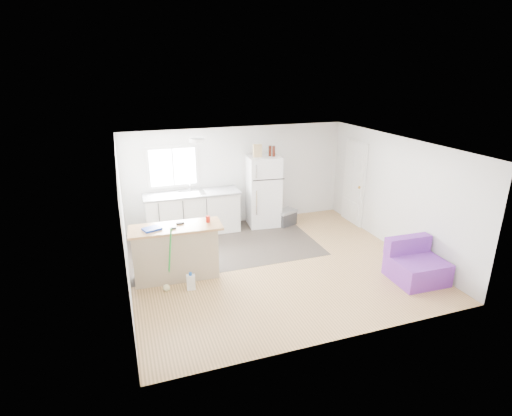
{
  "coord_description": "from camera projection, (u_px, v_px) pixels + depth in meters",
  "views": [
    {
      "loc": [
        -2.68,
        -6.65,
        3.71
      ],
      "look_at": [
        -0.14,
        0.7,
        0.97
      ],
      "focal_mm": 28.0,
      "sensor_mm": 36.0,
      "label": 1
    }
  ],
  "objects": [
    {
      "name": "tool_a",
      "position": [
        180.0,
        223.0,
        7.28
      ],
      "size": [
        0.14,
        0.06,
        0.03
      ],
      "primitive_type": "cube",
      "rotation": [
        0.0,
        0.0,
        0.09
      ],
      "color": "black",
      "rests_on": "peninsula"
    },
    {
      "name": "cleaner_jug",
      "position": [
        191.0,
        282.0,
        7.03
      ],
      "size": [
        0.16,
        0.13,
        0.33
      ],
      "rotation": [
        0.0,
        0.0,
        -0.14
      ],
      "color": "white",
      "rests_on": "floor"
    },
    {
      "name": "mop",
      "position": [
        167.0,
        278.0,
        6.99
      ],
      "size": [
        0.24,
        0.33,
        1.19
      ],
      "rotation": [
        0.0,
        0.0,
        0.31
      ],
      "color": "green",
      "rests_on": "floor"
    },
    {
      "name": "refrigerator",
      "position": [
        263.0,
        191.0,
        9.76
      ],
      "size": [
        0.83,
        0.79,
        1.73
      ],
      "rotation": [
        0.0,
        0.0,
        -0.09
      ],
      "color": "white",
      "rests_on": "floor"
    },
    {
      "name": "window",
      "position": [
        173.0,
        167.0,
        9.21
      ],
      "size": [
        1.18,
        0.06,
        0.98
      ],
      "color": "white",
      "rests_on": "back_wall"
    },
    {
      "name": "peninsula",
      "position": [
        176.0,
        252.0,
        7.33
      ],
      "size": [
        1.68,
        0.71,
        1.02
      ],
      "rotation": [
        0.0,
        0.0,
        -0.05
      ],
      "color": "tan",
      "rests_on": "floor"
    },
    {
      "name": "kitchen_cabinets",
      "position": [
        193.0,
        212.0,
        9.37
      ],
      "size": [
        2.22,
        0.74,
        1.28
      ],
      "rotation": [
        0.0,
        0.0,
        -0.02
      ],
      "color": "white",
      "rests_on": "floor"
    },
    {
      "name": "room",
      "position": [
        275.0,
        208.0,
        7.58
      ],
      "size": [
        5.51,
        5.01,
        2.41
      ],
      "color": "olive",
      "rests_on": "ground"
    },
    {
      "name": "bottle_left",
      "position": [
        274.0,
        151.0,
        9.42
      ],
      "size": [
        0.08,
        0.08,
        0.25
      ],
      "primitive_type": "cylinder",
      "rotation": [
        0.0,
        0.0,
        0.13
      ],
      "color": "#3C130A",
      "rests_on": "refrigerator"
    },
    {
      "name": "ceiling_fixture",
      "position": [
        197.0,
        140.0,
        7.9
      ],
      "size": [
        0.3,
        0.3,
        0.07
      ],
      "primitive_type": "cylinder",
      "color": "white",
      "rests_on": "ceiling"
    },
    {
      "name": "vinyl_zone",
      "position": [
        223.0,
        244.0,
        8.87
      ],
      "size": [
        4.05,
        2.5,
        0.0
      ],
      "primitive_type": "cube",
      "color": "#2E2723",
      "rests_on": "floor"
    },
    {
      "name": "blue_tray",
      "position": [
        152.0,
        229.0,
        7.02
      ],
      "size": [
        0.36,
        0.31,
        0.04
      ],
      "primitive_type": "cube",
      "rotation": [
        0.0,
        0.0,
        0.34
      ],
      "color": "#1232AD",
      "rests_on": "peninsula"
    },
    {
      "name": "purple_seat",
      "position": [
        415.0,
        266.0,
        7.35
      ],
      "size": [
        0.93,
        0.88,
        0.74
      ],
      "rotation": [
        0.0,
        0.0,
        -0.03
      ],
      "color": "purple",
      "rests_on": "floor"
    },
    {
      "name": "bottle_right",
      "position": [
        270.0,
        151.0,
        9.45
      ],
      "size": [
        0.09,
        0.09,
        0.25
      ],
      "primitive_type": "cylinder",
      "rotation": [
        0.0,
        0.0,
        -0.29
      ],
      "color": "#3C130A",
      "rests_on": "refrigerator"
    },
    {
      "name": "interior_door",
      "position": [
        354.0,
        183.0,
        9.87
      ],
      "size": [
        0.11,
        0.92,
        2.1
      ],
      "color": "white",
      "rests_on": "right_wall"
    },
    {
      "name": "cardboard_box",
      "position": [
        257.0,
        151.0,
        9.35
      ],
      "size": [
        0.21,
        0.12,
        0.3
      ],
      "primitive_type": "cube",
      "rotation": [
        0.0,
        0.0,
        -0.1
      ],
      "color": "tan",
      "rests_on": "refrigerator"
    },
    {
      "name": "cooler",
      "position": [
        286.0,
        217.0,
        9.94
      ],
      "size": [
        0.59,
        0.5,
        0.39
      ],
      "rotation": [
        0.0,
        0.0,
        0.38
      ],
      "color": "#2C2C2F",
      "rests_on": "floor"
    },
    {
      "name": "tool_b",
      "position": [
        173.0,
        228.0,
        7.06
      ],
      "size": [
        0.1,
        0.05,
        0.03
      ],
      "primitive_type": "cube",
      "rotation": [
        0.0,
        0.0,
        -0.14
      ],
      "color": "black",
      "rests_on": "peninsula"
    },
    {
      "name": "red_cup",
      "position": [
        208.0,
        219.0,
        7.36
      ],
      "size": [
        0.08,
        0.08,
        0.12
      ],
      "primitive_type": "cylinder",
      "rotation": [
        0.0,
        0.0,
        -0.06
      ],
      "color": "red",
      "rests_on": "peninsula"
    }
  ]
}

